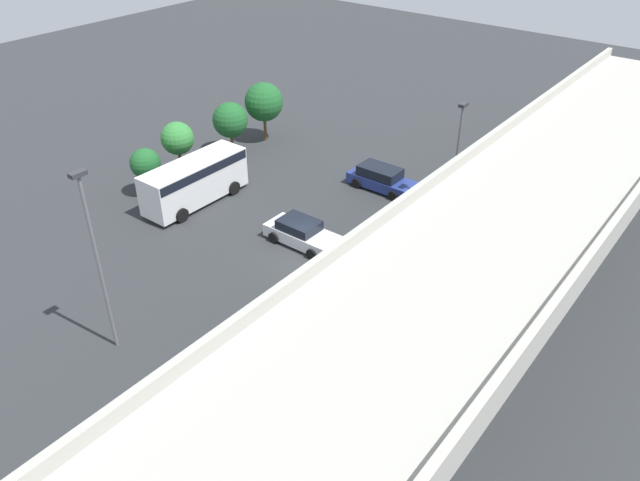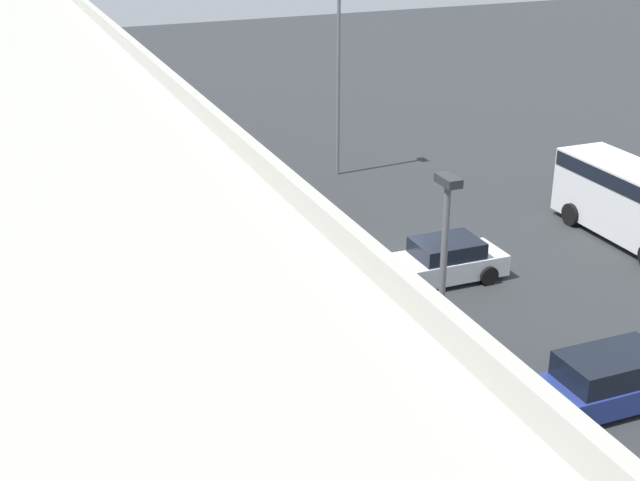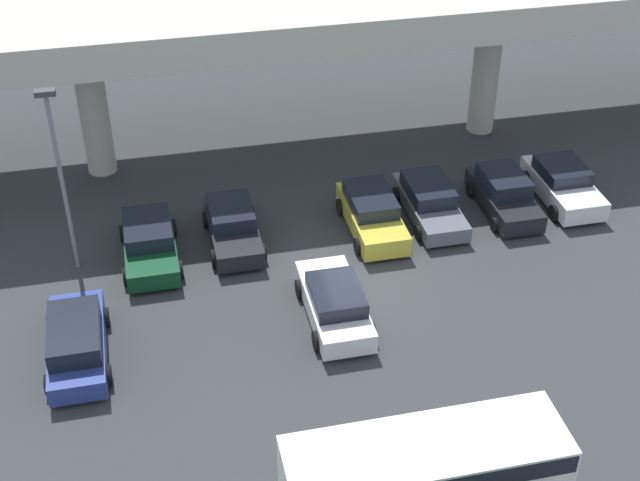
% 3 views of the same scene
% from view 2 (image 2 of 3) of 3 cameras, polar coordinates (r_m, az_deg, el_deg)
% --- Properties ---
extents(ground_plane, '(113.89, 113.89, 0.00)m').
position_cam_2_polar(ground_plane, '(32.33, 4.91, -2.01)').
color(ground_plane, '#2D3033').
extents(highway_overpass, '(54.40, 7.92, 7.42)m').
position_cam_2_polar(highway_overpass, '(27.16, -16.19, 6.14)').
color(highway_overpass, '#ADAAA0').
rests_on(highway_overpass, ground_plane).
extents(parked_car_0, '(2.06, 4.77, 1.58)m').
position_cam_2_polar(parked_car_0, '(25.37, 17.82, -8.63)').
color(parked_car_0, navy).
rests_on(parked_car_0, ground_plane).
extents(parked_car_1, '(2.18, 4.60, 1.51)m').
position_cam_2_polar(parked_car_1, '(24.71, 4.26, -8.47)').
color(parked_car_1, '#0C381E').
rests_on(parked_car_1, ground_plane).
extents(parked_car_2, '(2.06, 4.42, 1.48)m').
position_cam_2_polar(parked_car_2, '(27.12, 0.50, -5.40)').
color(parked_car_2, black).
rests_on(parked_car_2, ground_plane).
extents(parked_car_3, '(2.11, 4.64, 1.50)m').
position_cam_2_polar(parked_car_3, '(31.57, 7.77, -1.36)').
color(parked_car_3, silver).
rests_on(parked_car_3, ground_plane).
extents(parked_car_4, '(2.11, 4.60, 1.57)m').
position_cam_2_polar(parked_car_4, '(31.85, -2.69, -0.84)').
color(parked_car_4, gold).
rests_on(parked_car_4, ground_plane).
extents(parked_car_5, '(2.08, 4.77, 1.44)m').
position_cam_2_polar(parked_car_5, '(33.99, -4.90, 0.52)').
color(parked_car_5, '#515660').
rests_on(parked_car_5, ground_plane).
extents(parked_car_6, '(2.05, 4.38, 1.62)m').
position_cam_2_polar(parked_car_6, '(36.82, -6.01, 2.38)').
color(parked_car_6, black).
rests_on(parked_car_6, ground_plane).
extents(parked_car_7, '(2.20, 4.47, 1.54)m').
position_cam_2_polar(parked_car_7, '(39.24, -7.48, 3.58)').
color(parked_car_7, silver).
rests_on(parked_car_7, ground_plane).
extents(shuttle_bus, '(7.41, 2.60, 2.88)m').
position_cam_2_polar(shuttle_bus, '(36.32, 19.60, 2.47)').
color(shuttle_bus, white).
rests_on(shuttle_bus, ground_plane).
extents(lamp_post_near_aisle, '(0.70, 0.35, 7.28)m').
position_cam_2_polar(lamp_post_near_aisle, '(20.87, 7.78, -3.63)').
color(lamp_post_near_aisle, slate).
rests_on(lamp_post_near_aisle, ground_plane).
extents(lamp_post_mid_lot, '(0.70, 0.35, 9.08)m').
position_cam_2_polar(lamp_post_mid_lot, '(41.17, 1.19, 11.21)').
color(lamp_post_mid_lot, slate).
rests_on(lamp_post_mid_lot, ground_plane).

